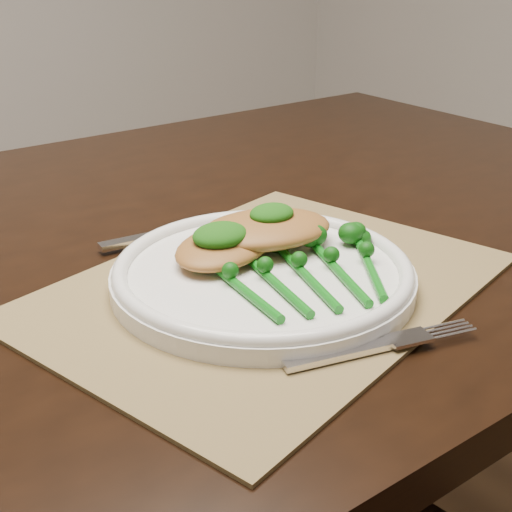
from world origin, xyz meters
TOP-DOWN VIEW (x-y plane):
  - dining_table at (-0.07, 0.11)m, footprint 1.63×0.95m
  - placemat at (-0.02, -0.08)m, footprint 0.51×0.41m
  - dinner_plate at (-0.02, -0.08)m, footprint 0.29×0.29m
  - knife at (-0.02, 0.08)m, footprint 0.21×0.05m
  - fork at (-0.01, -0.23)m, footprint 0.17×0.07m
  - chicken_fillet_left at (-0.04, -0.03)m, footprint 0.14×0.12m
  - chicken_fillet_right at (0.01, -0.04)m, footprint 0.16×0.13m
  - pesto_dollop_left at (-0.04, -0.04)m, footprint 0.06×0.05m
  - pesto_dollop_right at (0.02, -0.04)m, footprint 0.05×0.04m
  - broccolini_bundle at (-0.01, -0.13)m, footprint 0.20×0.21m

SIDE VIEW (x-z plane):
  - dining_table at x=-0.07m, z-range 0.00..0.75m
  - placemat at x=-0.02m, z-range 0.75..0.75m
  - fork at x=-0.01m, z-range 0.76..0.76m
  - knife at x=-0.02m, z-range 0.75..0.76m
  - dinner_plate at x=-0.02m, z-range 0.75..0.78m
  - broccolini_bundle at x=-0.01m, z-range 0.76..0.79m
  - chicken_fillet_left at x=-0.04m, z-range 0.77..0.80m
  - chicken_fillet_right at x=0.01m, z-range 0.78..0.80m
  - pesto_dollop_left at x=-0.04m, z-range 0.79..0.81m
  - pesto_dollop_right at x=0.02m, z-range 0.80..0.82m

